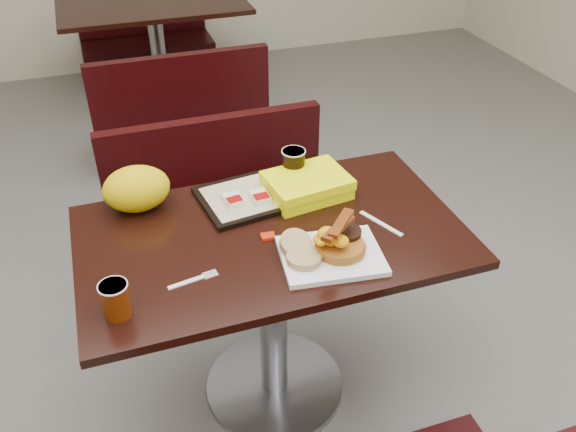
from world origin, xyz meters
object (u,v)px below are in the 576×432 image
object	(u,v)px
knife	(381,223)
tray	(256,195)
coffee_cup_far	(294,164)
clamshell	(307,185)
fork	(186,282)
hashbrown_sleeve_left	(233,200)
platter	(331,256)
hashbrown_sleeve_right	(260,196)
bench_near_n	(226,212)
table_far	(159,59)
table_near	(273,318)
bench_far_s	(178,103)
bench_far_n	(146,29)
pancake_stack	(341,246)
coffee_cup_near	(116,300)
paper_bag	(136,189)

from	to	relation	value
knife	tray	distance (m)	0.43
coffee_cup_far	clamshell	distance (m)	0.10
fork	hashbrown_sleeve_left	xyz separation A→B (m)	(0.22, 0.33, 0.03)
platter	clamshell	world-z (taller)	clamshell
hashbrown_sleeve_right	bench_near_n	bearing A→B (deg)	88.20
coffee_cup_far	hashbrown_sleeve_left	bearing A→B (deg)	-161.49
table_far	knife	world-z (taller)	knife
table_near	bench_far_s	distance (m)	1.90
coffee_cup_far	bench_far_s	bearing A→B (deg)	95.65
bench_near_n	hashbrown_sleeve_left	world-z (taller)	hashbrown_sleeve_left
bench_far_s	bench_far_n	size ratio (longest dim) A/B	1.00
bench_far_s	bench_far_n	xyz separation A→B (m)	(0.00, 1.40, 0.00)
bench_far_n	tray	bearing A→B (deg)	-89.84
bench_far_s	knife	distance (m)	2.04
table_far	fork	distance (m)	2.79
fork	coffee_cup_far	size ratio (longest dim) A/B	1.37
table_near	pancake_stack	xyz separation A→B (m)	(0.16, -0.17, 0.41)
coffee_cup_near	hashbrown_sleeve_left	world-z (taller)	coffee_cup_near
knife	paper_bag	distance (m)	0.80
tray	bench_near_n	bearing A→B (deg)	83.21
hashbrown_sleeve_left	hashbrown_sleeve_right	world-z (taller)	same
table_near	paper_bag	size ratio (longest dim) A/B	5.49
table_far	bench_far_s	size ratio (longest dim) A/B	1.20
table_near	bench_near_n	distance (m)	0.70
hashbrown_sleeve_left	paper_bag	world-z (taller)	paper_bag
table_far	pancake_stack	xyz separation A→B (m)	(0.16, -2.77, 0.41)
bench_far_n	pancake_stack	world-z (taller)	pancake_stack
bench_near_n	coffee_cup_near	xyz separation A→B (m)	(-0.49, -0.91, 0.44)
table_far	coffee_cup_near	world-z (taller)	coffee_cup_near
pancake_stack	bench_far_n	bearing A→B (deg)	92.67
hashbrown_sleeve_left	paper_bag	size ratio (longest dim) A/B	0.34
table_near	bench_near_n	world-z (taller)	table_near
fork	paper_bag	bearing A→B (deg)	90.44
table_near	pancake_stack	distance (m)	0.47
table_far	paper_bag	bearing A→B (deg)	-99.15
table_near	bench_far_n	xyz separation A→B (m)	(0.00, 3.30, -0.02)
hashbrown_sleeve_right	paper_bag	distance (m)	0.40
paper_bag	coffee_cup_near	bearing A→B (deg)	-103.53
bench_far_s	bench_near_n	bearing A→B (deg)	-90.00
platter	coffee_cup_near	bearing A→B (deg)	-169.42
platter	coffee_cup_far	bearing A→B (deg)	92.96
bench_near_n	platter	size ratio (longest dim) A/B	3.37
bench_far_s	paper_bag	world-z (taller)	paper_bag
bench_far_s	paper_bag	bearing A→B (deg)	-102.96
coffee_cup_near	hashbrown_sleeve_right	world-z (taller)	coffee_cup_near
table_far	bench_far_s	distance (m)	0.70
bench_near_n	knife	size ratio (longest dim) A/B	5.79
bench_far_s	hashbrown_sleeve_left	xyz separation A→B (m)	(-0.08, -1.72, 0.42)
platter	coffee_cup_far	world-z (taller)	coffee_cup_far
table_far	table_near	bearing A→B (deg)	-90.00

